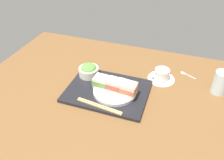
{
  "coord_description": "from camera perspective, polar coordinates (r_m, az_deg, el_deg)",
  "views": [
    {
      "loc": [
        25.22,
        -74.71,
        69.41
      ],
      "look_at": [
        -2.25,
        5.2,
        5.0
      ],
      "focal_mm": 35.54,
      "sensor_mm": 36.0,
      "label": 1
    }
  ],
  "objects": [
    {
      "name": "ground_plane",
      "position": [
        1.06,
        0.24,
        -4.65
      ],
      "size": [
        140.0,
        100.0,
        3.0
      ],
      "primitive_type": "cube",
      "color": "brown"
    },
    {
      "name": "serving_tray",
      "position": [
        1.06,
        -1.19,
        -2.83
      ],
      "size": [
        38.36,
        28.43,
        1.55
      ],
      "primitive_type": "cube",
      "color": "black",
      "rests_on": "ground_plane"
    },
    {
      "name": "sandwich_plate",
      "position": [
        1.04,
        0.71,
        -2.8
      ],
      "size": [
        20.31,
        20.31,
        1.58
      ],
      "primitive_type": "cylinder",
      "color": "silver",
      "rests_on": "serving_tray"
    },
    {
      "name": "sandwich_near",
      "position": [
        1.05,
        -2.74,
        -0.35
      ],
      "size": [
        7.6,
        6.85,
        4.94
      ],
      "color": "#EFE5C1",
      "rests_on": "sandwich_plate"
    },
    {
      "name": "sandwich_middle",
      "position": [
        1.02,
        0.73,
        -1.28
      ],
      "size": [
        7.36,
        6.54,
        5.48
      ],
      "color": "beige",
      "rests_on": "sandwich_plate"
    },
    {
      "name": "sandwich_far",
      "position": [
        1.0,
        4.36,
        -2.28
      ],
      "size": [
        7.39,
        6.58,
        5.86
      ],
      "color": "beige",
      "rests_on": "sandwich_plate"
    },
    {
      "name": "salad_bowl",
      "position": [
        1.14,
        -6.01,
        2.52
      ],
      "size": [
        10.19,
        10.19,
        6.63
      ],
      "color": "silver",
      "rests_on": "serving_tray"
    },
    {
      "name": "chopsticks_pair",
      "position": [
        0.97,
        -3.3,
        -6.72
      ],
      "size": [
        21.79,
        4.27,
        0.7
      ],
      "color": "tan",
      "rests_on": "serving_tray"
    },
    {
      "name": "coffee_cup",
      "position": [
        1.16,
        12.6,
        1.19
      ],
      "size": [
        13.82,
        13.82,
        5.93
      ],
      "color": "white",
      "rests_on": "ground_plane"
    },
    {
      "name": "drinking_glass",
      "position": [
        1.16,
        26.16,
        -0.58
      ],
      "size": [
        7.14,
        7.14,
        11.27
      ],
      "primitive_type": "cylinder",
      "color": "silver",
      "rests_on": "ground_plane"
    },
    {
      "name": "teaspoon",
      "position": [
        1.25,
        18.24,
        1.66
      ],
      "size": [
        8.6,
        5.45,
        0.8
      ],
      "color": "silver",
      "rests_on": "ground_plane"
    }
  ]
}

